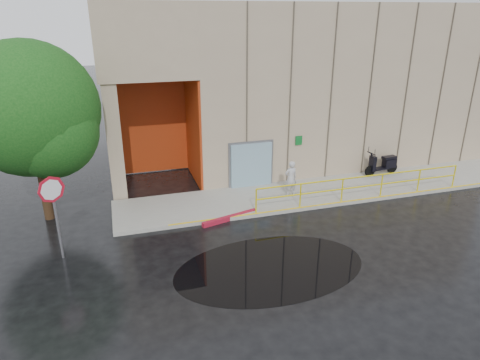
# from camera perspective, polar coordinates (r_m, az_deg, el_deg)

# --- Properties ---
(ground) EXTENTS (120.00, 120.00, 0.00)m
(ground) POSITION_cam_1_polar(r_m,az_deg,el_deg) (14.75, 8.01, -9.68)
(ground) COLOR black
(ground) RESTS_ON ground
(sidewalk) EXTENTS (20.00, 3.00, 0.15)m
(sidewalk) POSITION_cam_1_polar(r_m,az_deg,el_deg) (19.99, 13.16, -1.19)
(sidewalk) COLOR gray
(sidewalk) RESTS_ON ground
(building) EXTENTS (20.00, 10.17, 8.00)m
(building) POSITION_cam_1_polar(r_m,az_deg,el_deg) (25.00, 8.81, 13.45)
(building) COLOR tan
(building) RESTS_ON ground
(guardrail) EXTENTS (9.56, 0.06, 1.03)m
(guardrail) POSITION_cam_1_polar(r_m,az_deg,el_deg) (18.83, 15.97, -0.90)
(guardrail) COLOR yellow
(guardrail) RESTS_ON sidewalk
(person) EXTENTS (0.59, 0.42, 1.54)m
(person) POSITION_cam_1_polar(r_m,az_deg,el_deg) (18.54, 6.79, 0.25)
(person) COLOR #B7B7BC
(person) RESTS_ON sidewalk
(scooter) EXTENTS (1.89, 0.75, 1.44)m
(scooter) POSITION_cam_1_polar(r_m,az_deg,el_deg) (21.87, 18.52, 2.74)
(scooter) COLOR black
(scooter) RESTS_ON sidewalk
(stop_sign) EXTENTS (0.76, 0.49, 2.89)m
(stop_sign) POSITION_cam_1_polar(r_m,az_deg,el_deg) (14.62, -23.63, -2.53)
(stop_sign) COLOR slate
(stop_sign) RESTS_ON ground
(red_curb) EXTENTS (2.36, 0.80, 0.18)m
(red_curb) POSITION_cam_1_polar(r_m,az_deg,el_deg) (16.77, -1.34, -5.06)
(red_curb) COLOR maroon
(red_curb) RESTS_ON ground
(puddle) EXTENTS (6.28, 3.93, 0.01)m
(puddle) POSITION_cam_1_polar(r_m,az_deg,el_deg) (13.91, 4.08, -11.57)
(puddle) COLOR black
(puddle) RESTS_ON ground
(tree_near) EXTENTS (4.88, 4.88, 6.79)m
(tree_near) POSITION_cam_1_polar(r_m,az_deg,el_deg) (17.11, -25.64, 7.85)
(tree_near) COLOR black
(tree_near) RESTS_ON ground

